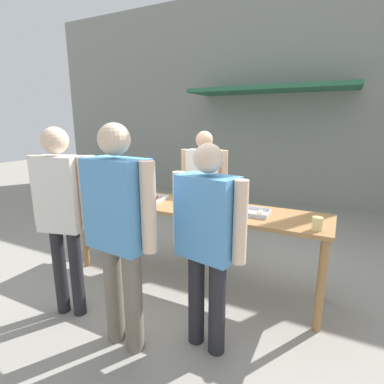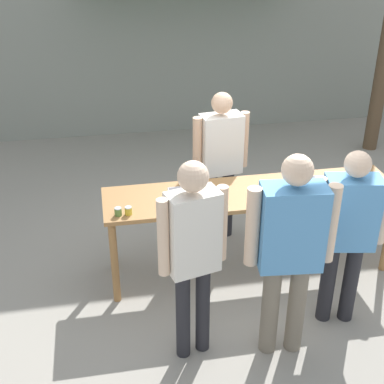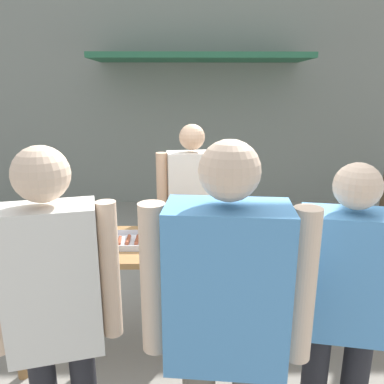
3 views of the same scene
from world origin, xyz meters
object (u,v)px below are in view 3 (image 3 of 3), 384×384
(condiment_jar_ketchup, at_px, (34,251))
(person_server_behind_table, at_px, (192,202))
(food_tray_sausages, at_px, (133,241))
(person_customer_holding_hotdog, at_px, (55,305))
(person_customer_waiting_in_line, at_px, (226,318))
(person_customer_with_cup, at_px, (344,299))
(condiment_jar_mustard, at_px, (20,251))
(food_tray_buns, at_px, (299,240))

(condiment_jar_ketchup, relative_size, person_server_behind_table, 0.04)
(food_tray_sausages, height_order, person_customer_holding_hotdog, person_customer_holding_hotdog)
(person_customer_waiting_in_line, bearing_deg, person_customer_with_cup, -150.08)
(condiment_jar_mustard, bearing_deg, person_customer_holding_hotdog, -57.67)
(condiment_jar_ketchup, bearing_deg, person_customer_with_cup, -20.13)
(condiment_jar_mustard, bearing_deg, condiment_jar_ketchup, -0.58)
(condiment_jar_mustard, relative_size, condiment_jar_ketchup, 1.00)
(food_tray_sausages, relative_size, food_tray_buns, 0.92)
(condiment_jar_mustard, distance_m, person_customer_waiting_in_line, 1.55)
(food_tray_sausages, relative_size, person_server_behind_table, 0.25)
(food_tray_buns, distance_m, condiment_jar_mustard, 1.89)
(food_tray_buns, distance_m, condiment_jar_ketchup, 1.80)
(condiment_jar_mustard, distance_m, person_customer_with_cup, 1.95)
(condiment_jar_ketchup, bearing_deg, food_tray_sausages, 19.75)
(food_tray_sausages, bearing_deg, person_customer_holding_hotdog, -99.98)
(food_tray_buns, relative_size, person_customer_waiting_in_line, 0.26)
(person_customer_with_cup, bearing_deg, food_tray_buns, -81.81)
(condiment_jar_mustard, height_order, person_customer_with_cup, person_customer_with_cup)
(person_customer_with_cup, height_order, person_customer_waiting_in_line, person_customer_waiting_in_line)
(food_tray_buns, xyz_separation_m, condiment_jar_mustard, (-1.88, -0.21, 0.02))
(person_customer_holding_hotdog, relative_size, person_customer_with_cup, 1.06)
(condiment_jar_mustard, height_order, person_customer_waiting_in_line, person_customer_waiting_in_line)
(food_tray_buns, xyz_separation_m, condiment_jar_ketchup, (-1.79, -0.22, 0.02))
(person_server_behind_table, bearing_deg, person_customer_with_cup, -72.84)
(condiment_jar_mustard, xyz_separation_m, person_customer_with_cup, (1.84, -0.64, 0.04))
(person_server_behind_table, distance_m, person_customer_with_cup, 1.69)
(condiment_jar_ketchup, relative_size, person_customer_waiting_in_line, 0.04)
(condiment_jar_ketchup, distance_m, person_customer_waiting_in_line, 1.47)
(food_tray_buns, relative_size, person_server_behind_table, 0.28)
(condiment_jar_ketchup, bearing_deg, person_server_behind_table, 40.49)
(person_server_behind_table, bearing_deg, condiment_jar_mustard, -149.97)
(person_server_behind_table, xyz_separation_m, person_customer_holding_hotdog, (-0.61, -1.70, 0.06))
(food_tray_sausages, distance_m, condiment_jar_ketchup, 0.65)
(food_tray_sausages, relative_size, condiment_jar_mustard, 5.64)
(food_tray_buns, height_order, person_server_behind_table, person_server_behind_table)
(food_tray_sausages, relative_size, person_customer_with_cup, 0.26)
(condiment_jar_mustard, relative_size, person_customer_with_cup, 0.05)
(person_customer_with_cup, distance_m, person_customer_waiting_in_line, 0.67)
(food_tray_sausages, xyz_separation_m, person_customer_waiting_in_line, (0.54, -1.13, 0.14))
(food_tray_sausages, bearing_deg, condiment_jar_mustard, -162.71)
(condiment_jar_mustard, bearing_deg, person_server_behind_table, 38.11)
(person_customer_holding_hotdog, bearing_deg, person_customer_waiting_in_line, 158.23)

